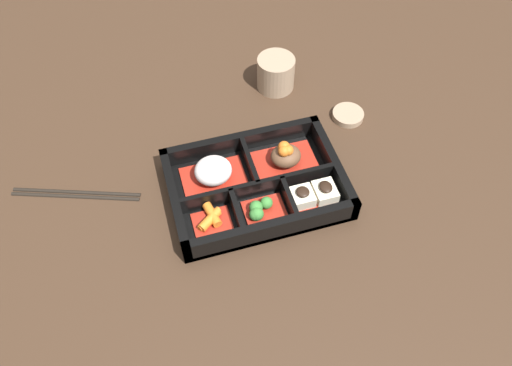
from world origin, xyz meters
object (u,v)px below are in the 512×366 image
bowl_rice (213,173)px  tea_cup (276,73)px  sauce_dish (348,115)px  chopsticks (76,193)px

bowl_rice → tea_cup: 0.27m
sauce_dish → tea_cup: bearing=131.0°
bowl_rice → sauce_dish: size_ratio=1.82×
bowl_rice → tea_cup: tea_cup is taller
tea_cup → bowl_rice: bearing=-130.5°
bowl_rice → sauce_dish: bowl_rice is taller
bowl_rice → chopsticks: 0.24m
bowl_rice → chopsticks: bowl_rice is taller
bowl_rice → sauce_dish: bearing=16.4°
bowl_rice → tea_cup: size_ratio=1.46×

